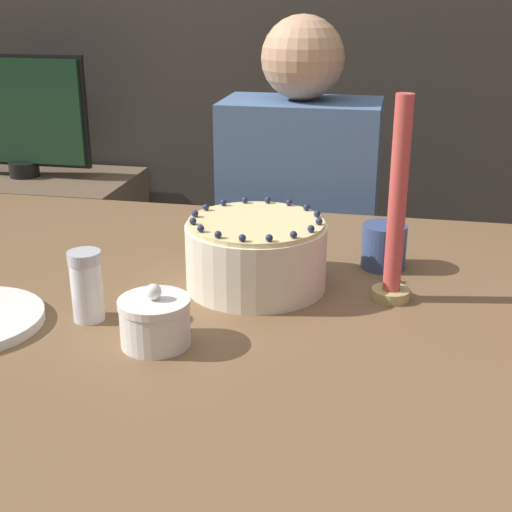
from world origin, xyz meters
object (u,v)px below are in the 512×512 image
object	(u,v)px
sugar_bowl	(155,321)
person_man_blue_shirt	(298,273)
tv_monitor	(18,115)
sugar_shaker	(87,285)
cake	(256,254)
candle	(396,218)

from	to	relation	value
sugar_bowl	person_man_blue_shirt	size ratio (longest dim) A/B	0.09
tv_monitor	sugar_shaker	bearing A→B (deg)	-57.26
cake	sugar_shaker	xyz separation A→B (m)	(-0.23, -0.18, -0.00)
candle	person_man_blue_shirt	xyz separation A→B (m)	(-0.25, 0.67, -0.38)
person_man_blue_shirt	cake	bearing A→B (deg)	91.41
candle	person_man_blue_shirt	distance (m)	0.81
sugar_bowl	cake	bearing A→B (deg)	67.24
sugar_bowl	person_man_blue_shirt	xyz separation A→B (m)	(0.09, 0.90, -0.28)
cake	sugar_bowl	xyz separation A→B (m)	(-0.10, -0.24, -0.02)
sugar_bowl	sugar_shaker	size ratio (longest dim) A/B	0.93
cake	sugar_bowl	distance (m)	0.26
cake	sugar_shaker	distance (m)	0.30
candle	tv_monitor	distance (m)	1.62
cake	tv_monitor	distance (m)	1.44
sugar_bowl	tv_monitor	bearing A→B (deg)	125.65
sugar_shaker	tv_monitor	bearing A→B (deg)	122.74
cake	tv_monitor	xyz separation A→B (m)	(-1.01, 1.02, 0.04)
sugar_shaker	tv_monitor	distance (m)	1.43
person_man_blue_shirt	sugar_shaker	bearing A→B (deg)	75.50
sugar_bowl	tv_monitor	distance (m)	1.56
sugar_shaker	sugar_bowl	bearing A→B (deg)	-24.12
cake	sugar_shaker	size ratio (longest dim) A/B	2.15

